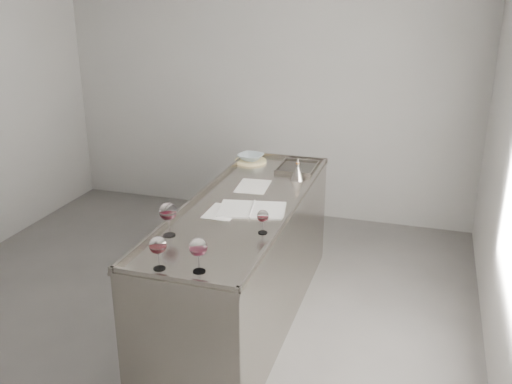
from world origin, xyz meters
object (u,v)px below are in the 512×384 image
(wine_glass_small, at_px, (263,217))
(notebook, at_px, (252,210))
(wine_glass_left, at_px, (168,212))
(wine_glass_right, at_px, (198,248))
(counter, at_px, (244,262))
(wine_funnel, at_px, (298,173))
(ceramic_bowl, at_px, (251,157))
(wine_glass_middle, at_px, (158,246))

(wine_glass_small, height_order, notebook, wine_glass_small)
(notebook, bearing_deg, wine_glass_left, -134.72)
(wine_glass_right, distance_m, wine_glass_small, 0.63)
(counter, bearing_deg, notebook, -48.71)
(wine_funnel, bearing_deg, counter, -110.98)
(wine_glass_right, distance_m, ceramic_bowl, 2.06)
(wine_funnel, bearing_deg, wine_glass_right, -95.23)
(wine_glass_right, height_order, wine_funnel, wine_glass_right)
(wine_glass_middle, height_order, wine_glass_small, wine_glass_middle)
(wine_glass_small, bearing_deg, wine_glass_right, -107.29)
(counter, distance_m, wine_glass_middle, 1.25)
(wine_glass_right, relative_size, notebook, 0.39)
(wine_glass_small, relative_size, wine_funnel, 0.85)
(wine_glass_small, bearing_deg, wine_glass_middle, -122.86)
(counter, xyz_separation_m, notebook, (0.09, -0.11, 0.47))
(counter, relative_size, notebook, 4.73)
(wine_funnel, bearing_deg, wine_glass_left, -111.84)
(counter, distance_m, wine_funnel, 0.86)
(wine_glass_left, distance_m, wine_glass_right, 0.53)
(wine_glass_middle, relative_size, wine_glass_small, 1.26)
(counter, height_order, wine_glass_right, wine_glass_right)
(wine_glass_right, bearing_deg, counter, 94.86)
(notebook, bearing_deg, counter, 120.44)
(counter, height_order, wine_glass_left, wine_glass_left)
(counter, distance_m, wine_glass_left, 0.95)
(wine_glass_left, relative_size, wine_glass_right, 1.09)
(wine_glass_right, distance_m, wine_funnel, 1.69)
(counter, bearing_deg, wine_funnel, 69.02)
(wine_glass_right, bearing_deg, wine_funnel, 84.77)
(wine_glass_middle, xyz_separation_m, wine_funnel, (0.38, 1.71, -0.08))
(wine_glass_right, xyz_separation_m, ceramic_bowl, (-0.35, 2.03, -0.10))
(wine_glass_left, height_order, wine_funnel, wine_glass_left)
(wine_glass_right, xyz_separation_m, notebook, (0.01, 0.94, -0.13))
(wine_glass_small, height_order, ceramic_bowl, wine_glass_small)
(wine_glass_middle, bearing_deg, wine_funnel, 77.60)
(wine_glass_left, distance_m, ceramic_bowl, 1.64)
(wine_glass_left, relative_size, wine_glass_small, 1.42)
(counter, relative_size, wine_glass_left, 11.07)
(wine_glass_left, bearing_deg, counter, 67.34)
(wine_glass_middle, height_order, ceramic_bowl, wine_glass_middle)
(wine_glass_middle, distance_m, notebook, 1.01)
(ceramic_bowl, bearing_deg, wine_funnel, -34.44)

